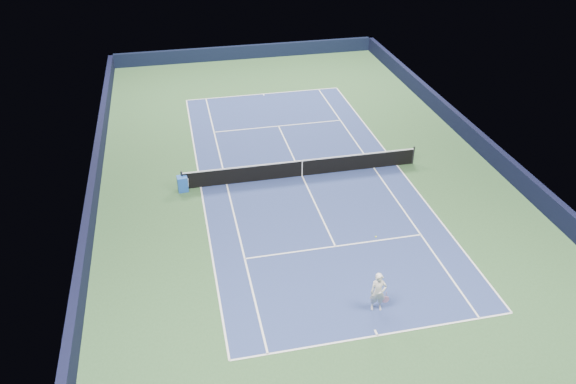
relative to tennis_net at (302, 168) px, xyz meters
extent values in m
plane|color=#2C4E2B|center=(0.00, 0.00, -0.50)|extent=(40.00, 40.00, 0.00)
cube|color=black|center=(0.00, 19.82, 0.05)|extent=(22.00, 0.35, 1.10)
cube|color=black|center=(10.82, 0.00, 0.05)|extent=(0.35, 40.00, 1.10)
cube|color=black|center=(-10.82, 0.00, 0.05)|extent=(0.35, 40.00, 1.10)
cube|color=navy|center=(0.00, 0.00, -0.50)|extent=(10.97, 23.77, 0.01)
cube|color=white|center=(0.00, 11.88, -0.50)|extent=(10.97, 0.08, 0.00)
cube|color=white|center=(0.00, -11.88, -0.50)|extent=(10.97, 0.08, 0.00)
cube|color=white|center=(5.49, 0.00, -0.50)|extent=(0.08, 23.77, 0.00)
cube|color=white|center=(-5.49, 0.00, -0.50)|extent=(0.08, 23.77, 0.00)
cube|color=white|center=(4.12, 0.00, -0.50)|extent=(0.08, 23.77, 0.00)
cube|color=white|center=(-4.12, 0.00, -0.50)|extent=(0.08, 23.77, 0.00)
cube|color=white|center=(0.00, 6.40, -0.50)|extent=(8.23, 0.08, 0.00)
cube|color=white|center=(0.00, -6.40, -0.50)|extent=(8.23, 0.08, 0.00)
cube|color=white|center=(0.00, 0.00, -0.50)|extent=(0.08, 12.80, 0.00)
cube|color=white|center=(0.00, 11.73, -0.50)|extent=(0.08, 0.30, 0.00)
cube|color=white|center=(0.00, -11.73, -0.50)|extent=(0.08, 0.30, 0.00)
cylinder|color=black|center=(-6.40, 0.00, 0.03)|extent=(0.10, 0.10, 1.07)
cylinder|color=black|center=(6.40, 0.00, 0.03)|extent=(0.10, 0.10, 1.07)
cube|color=black|center=(0.00, 0.00, -0.05)|extent=(12.80, 0.03, 0.91)
cube|color=white|center=(0.00, 0.00, 0.44)|extent=(12.80, 0.04, 0.06)
cube|color=white|center=(0.00, 0.00, -0.05)|extent=(0.05, 0.04, 0.91)
cube|color=blue|center=(-6.40, -0.14, -0.09)|extent=(0.55, 0.51, 0.84)
cube|color=white|center=(-6.11, -0.14, -0.05)|extent=(0.07, 0.37, 0.37)
imported|color=silver|center=(0.44, -10.54, 0.36)|extent=(0.69, 0.52, 1.71)
cylinder|color=pink|center=(0.76, -10.59, 0.20)|extent=(0.03, 0.03, 0.28)
cylinder|color=black|center=(0.76, -10.59, -0.04)|extent=(0.28, 0.02, 0.28)
cylinder|color=pink|center=(0.76, -10.59, -0.04)|extent=(0.30, 0.03, 0.30)
sphere|color=#CDDE2F|center=(0.54, -9.54, 2.24)|extent=(0.07, 0.07, 0.07)
camera|label=1|loc=(-6.36, -25.51, 14.99)|focal=35.00mm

